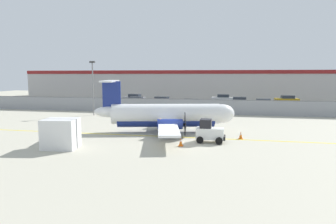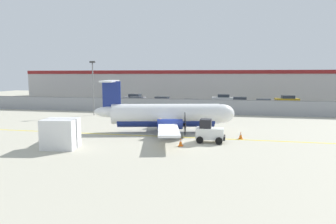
{
  "view_description": "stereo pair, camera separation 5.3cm",
  "coord_description": "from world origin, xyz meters",
  "px_view_note": "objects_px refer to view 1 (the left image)",
  "views": [
    {
      "loc": [
        4.31,
        -23.48,
        5.42
      ],
      "look_at": [
        -1.47,
        5.17,
        1.8
      ],
      "focal_mm": 32.0,
      "sensor_mm": 36.0,
      "label": 1
    },
    {
      "loc": [
        4.36,
        -23.47,
        5.42
      ],
      "look_at": [
        -1.47,
        5.17,
        1.8
      ],
      "focal_mm": 32.0,
      "sensor_mm": 36.0,
      "label": 2
    }
  ],
  "objects_px": {
    "parked_car_4": "(223,98)",
    "parked_car_7": "(287,100)",
    "parked_car_0": "(134,98)",
    "apron_light_pole": "(93,83)",
    "traffic_cone_far_left": "(176,124)",
    "traffic_cone_near_right": "(241,135)",
    "parked_car_2": "(162,101)",
    "traffic_cone_near_left": "(170,129)",
    "traffic_cone_far_right": "(181,142)",
    "baggage_tug": "(209,132)",
    "parked_car_5": "(239,102)",
    "commuter_airplane": "(168,115)",
    "ground_crew_worker": "(160,127)",
    "cargo_container": "(61,134)",
    "parked_car_3": "(191,104)",
    "parked_car_1": "(136,102)",
    "parked_car_6": "(264,104)"
  },
  "relations": [
    {
      "from": "parked_car_6",
      "to": "commuter_airplane",
      "type": "bearing_deg",
      "value": -111.61
    },
    {
      "from": "traffic_cone_near_left",
      "to": "parked_car_0",
      "type": "height_order",
      "value": "parked_car_0"
    },
    {
      "from": "traffic_cone_far_left",
      "to": "traffic_cone_far_right",
      "type": "distance_m",
      "value": 8.25
    },
    {
      "from": "traffic_cone_far_left",
      "to": "traffic_cone_near_right",
      "type": "bearing_deg",
      "value": -34.89
    },
    {
      "from": "ground_crew_worker",
      "to": "traffic_cone_far_left",
      "type": "bearing_deg",
      "value": -155.4
    },
    {
      "from": "parked_car_4",
      "to": "parked_car_7",
      "type": "relative_size",
      "value": 0.99
    },
    {
      "from": "traffic_cone_far_left",
      "to": "parked_car_5",
      "type": "bearing_deg",
      "value": 72.4
    },
    {
      "from": "apron_light_pole",
      "to": "parked_car_7",
      "type": "bearing_deg",
      "value": 36.0
    },
    {
      "from": "commuter_airplane",
      "to": "ground_crew_worker",
      "type": "relative_size",
      "value": 9.38
    },
    {
      "from": "parked_car_2",
      "to": "parked_car_7",
      "type": "xyz_separation_m",
      "value": [
        21.82,
        8.0,
        0.0
      ]
    },
    {
      "from": "traffic_cone_near_left",
      "to": "apron_light_pole",
      "type": "bearing_deg",
      "value": 141.23
    },
    {
      "from": "parked_car_1",
      "to": "parked_car_2",
      "type": "relative_size",
      "value": 0.96
    },
    {
      "from": "parked_car_5",
      "to": "traffic_cone_near_left",
      "type": "bearing_deg",
      "value": 74.34
    },
    {
      "from": "parked_car_0",
      "to": "apron_light_pole",
      "type": "relative_size",
      "value": 0.6
    },
    {
      "from": "parked_car_2",
      "to": "parked_car_3",
      "type": "relative_size",
      "value": 1.02
    },
    {
      "from": "parked_car_7",
      "to": "apron_light_pole",
      "type": "bearing_deg",
      "value": 33.65
    },
    {
      "from": "traffic_cone_far_right",
      "to": "traffic_cone_near_left",
      "type": "bearing_deg",
      "value": 109.13
    },
    {
      "from": "parked_car_6",
      "to": "traffic_cone_far_right",
      "type": "bearing_deg",
      "value": -102.71
    },
    {
      "from": "traffic_cone_near_right",
      "to": "cargo_container",
      "type": "bearing_deg",
      "value": -155.69
    },
    {
      "from": "traffic_cone_near_left",
      "to": "traffic_cone_far_left",
      "type": "relative_size",
      "value": 1.0
    },
    {
      "from": "traffic_cone_near_right",
      "to": "parked_car_0",
      "type": "relative_size",
      "value": 0.15
    },
    {
      "from": "commuter_airplane",
      "to": "traffic_cone_far_right",
      "type": "distance_m",
      "value": 5.99
    },
    {
      "from": "parked_car_0",
      "to": "apron_light_pole",
      "type": "xyz_separation_m",
      "value": [
        0.36,
        -19.1,
        3.41
      ]
    },
    {
      "from": "parked_car_3",
      "to": "traffic_cone_near_right",
      "type": "bearing_deg",
      "value": -68.0
    },
    {
      "from": "traffic_cone_near_right",
      "to": "parked_car_0",
      "type": "xyz_separation_m",
      "value": [
        -19.43,
        30.95,
        0.58
      ]
    },
    {
      "from": "parked_car_4",
      "to": "apron_light_pole",
      "type": "distance_m",
      "value": 27.49
    },
    {
      "from": "traffic_cone_near_left",
      "to": "parked_car_7",
      "type": "height_order",
      "value": "parked_car_7"
    },
    {
      "from": "parked_car_3",
      "to": "commuter_airplane",
      "type": "bearing_deg",
      "value": -85.8
    },
    {
      "from": "commuter_airplane",
      "to": "parked_car_7",
      "type": "relative_size",
      "value": 3.74
    },
    {
      "from": "cargo_container",
      "to": "traffic_cone_near_right",
      "type": "relative_size",
      "value": 4.15
    },
    {
      "from": "parked_car_1",
      "to": "parked_car_5",
      "type": "distance_m",
      "value": 17.58
    },
    {
      "from": "traffic_cone_far_left",
      "to": "parked_car_7",
      "type": "bearing_deg",
      "value": 60.49
    },
    {
      "from": "traffic_cone_far_right",
      "to": "apron_light_pole",
      "type": "distance_m",
      "value": 21.51
    },
    {
      "from": "commuter_airplane",
      "to": "ground_crew_worker",
      "type": "height_order",
      "value": "commuter_airplane"
    },
    {
      "from": "commuter_airplane",
      "to": "parked_car_0",
      "type": "bearing_deg",
      "value": 100.77
    },
    {
      "from": "ground_crew_worker",
      "to": "traffic_cone_near_left",
      "type": "height_order",
      "value": "ground_crew_worker"
    },
    {
      "from": "traffic_cone_near_right",
      "to": "parked_car_2",
      "type": "distance_m",
      "value": 27.54
    },
    {
      "from": "baggage_tug",
      "to": "traffic_cone_near_left",
      "type": "distance_m",
      "value": 5.3
    },
    {
      "from": "traffic_cone_far_right",
      "to": "parked_car_2",
      "type": "distance_m",
      "value": 29.25
    },
    {
      "from": "commuter_airplane",
      "to": "baggage_tug",
      "type": "height_order",
      "value": "commuter_airplane"
    },
    {
      "from": "parked_car_2",
      "to": "parked_car_1",
      "type": "bearing_deg",
      "value": -155.09
    },
    {
      "from": "commuter_airplane",
      "to": "parked_car_2",
      "type": "relative_size",
      "value": 3.63
    },
    {
      "from": "ground_crew_worker",
      "to": "traffic_cone_near_left",
      "type": "xyz_separation_m",
      "value": [
        0.42,
        2.51,
        -0.64
      ]
    },
    {
      "from": "traffic_cone_far_left",
      "to": "parked_car_5",
      "type": "height_order",
      "value": "parked_car_5"
    },
    {
      "from": "traffic_cone_far_right",
      "to": "parked_car_4",
      "type": "relative_size",
      "value": 0.15
    },
    {
      "from": "parked_car_3",
      "to": "parked_car_1",
      "type": "bearing_deg",
      "value": 169.01
    },
    {
      "from": "ground_crew_worker",
      "to": "parked_car_2",
      "type": "relative_size",
      "value": 0.39
    },
    {
      "from": "traffic_cone_far_left",
      "to": "cargo_container",
      "type": "bearing_deg",
      "value": -123.22
    },
    {
      "from": "traffic_cone_far_left",
      "to": "parked_car_5",
      "type": "distance_m",
      "value": 23.41
    },
    {
      "from": "apron_light_pole",
      "to": "traffic_cone_near_left",
      "type": "bearing_deg",
      "value": -38.77
    }
  ]
}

